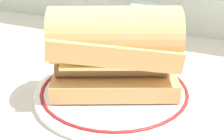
{
  "coord_description": "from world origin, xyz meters",
  "views": [
    {
      "loc": [
        0.17,
        -0.42,
        0.26
      ],
      "look_at": [
        -0.0,
        -0.01,
        0.04
      ],
      "focal_mm": 51.42,
      "sensor_mm": 36.0,
      "label": 1
    }
  ],
  "objects_px": {
    "plate": "(112,91)",
    "sausage_sandwich": "(112,48)",
    "butter_knife": "(80,53)",
    "drinking_glass": "(143,27)"
  },
  "relations": [
    {
      "from": "sausage_sandwich",
      "to": "drinking_glass",
      "type": "relative_size",
      "value": 2.51
    },
    {
      "from": "sausage_sandwich",
      "to": "butter_knife",
      "type": "relative_size",
      "value": 1.52
    },
    {
      "from": "plate",
      "to": "sausage_sandwich",
      "type": "bearing_deg",
      "value": 59.04
    },
    {
      "from": "sausage_sandwich",
      "to": "butter_knife",
      "type": "bearing_deg",
      "value": 110.8
    },
    {
      "from": "plate",
      "to": "butter_knife",
      "type": "height_order",
      "value": "plate"
    },
    {
      "from": "plate",
      "to": "butter_knife",
      "type": "bearing_deg",
      "value": 134.74
    },
    {
      "from": "plate",
      "to": "sausage_sandwich",
      "type": "height_order",
      "value": "sausage_sandwich"
    },
    {
      "from": "drinking_glass",
      "to": "butter_knife",
      "type": "distance_m",
      "value": 0.15
    },
    {
      "from": "butter_knife",
      "to": "sausage_sandwich",
      "type": "bearing_deg",
      "value": -45.26
    },
    {
      "from": "sausage_sandwich",
      "to": "drinking_glass",
      "type": "bearing_deg",
      "value": 73.17
    }
  ]
}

